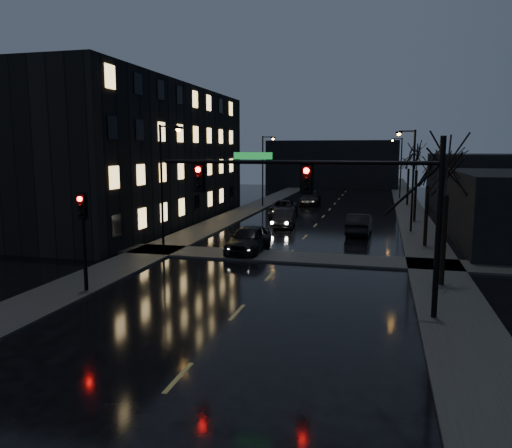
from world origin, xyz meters
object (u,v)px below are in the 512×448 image
Objects in this scene: oncoming_car_a at (249,239)px; oncoming_car_b at (284,218)px; lead_car at (359,224)px; oncoming_car_d at (310,198)px; oncoming_car_c at (283,208)px.

oncoming_car_a reaches higher than oncoming_car_b.
oncoming_car_b is 0.93× the size of lead_car.
oncoming_car_b is 17.51m from oncoming_car_d.
oncoming_car_c is at bearing -47.16° from lead_car.
oncoming_car_b is at bearing 91.10° from oncoming_car_a.
oncoming_car_d is 1.16× the size of lead_car.
oncoming_car_b is at bearing -92.01° from oncoming_car_d.
lead_car is at bearing -24.50° from oncoming_car_b.
oncoming_car_d is (-0.27, 17.50, 0.08)m from oncoming_car_b.
oncoming_car_d is at bearing 92.24° from oncoming_car_a.
oncoming_car_a is at bearing -92.73° from oncoming_car_d.
oncoming_car_c is (-1.24, 17.80, -0.09)m from oncoming_car_a.
lead_car is at bearing -55.20° from oncoming_car_c.
oncoming_car_c is 0.98× the size of oncoming_car_d.
lead_car is (6.50, 8.75, -0.06)m from oncoming_car_a.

